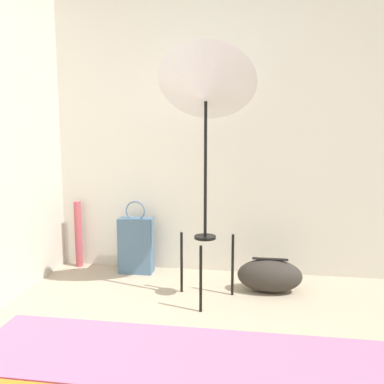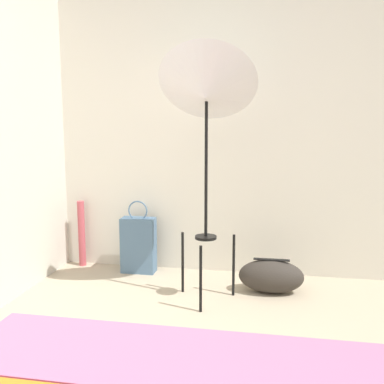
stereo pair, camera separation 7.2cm
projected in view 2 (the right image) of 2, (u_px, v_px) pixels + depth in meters
The scene contains 5 objects.
wall_back at pixel (212, 118), 3.69m from camera, with size 8.00×0.05×2.60m.
photo_umbrella at pixel (206, 93), 3.02m from camera, with size 0.69×0.60×1.78m.
tote_bag at pixel (138, 244), 3.80m from camera, with size 0.28×0.14×0.62m.
duffel_bag at pixel (271, 276), 3.35m from camera, with size 0.48×0.25×0.26m.
paper_roll at pixel (82, 233), 3.96m from camera, with size 0.06×0.06×0.58m.
Camera 2 is at (0.51, -1.31, 1.27)m, focal length 42.00 mm.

